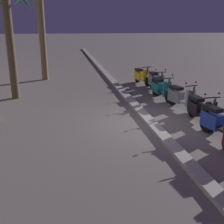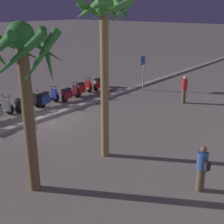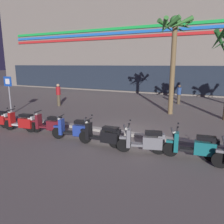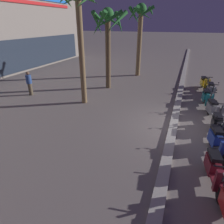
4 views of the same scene
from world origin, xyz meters
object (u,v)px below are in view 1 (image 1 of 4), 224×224
at_px(scooter_grey_mid_centre, 156,81).
at_px(palm_tree_mid_walkway, 40,6).
at_px(scooter_black_gap_after_mid, 200,109).
at_px(scooter_grey_last_in_row, 180,97).
at_px(palm_tree_near_sign, 7,7).
at_px(scooter_teal_far_back, 160,88).
at_px(scooter_yellow_mid_front, 141,76).
at_px(scooter_blue_second_in_line, 219,123).

distance_m(scooter_grey_mid_centre, palm_tree_mid_walkway, 7.85).
xyz_separation_m(scooter_black_gap_after_mid, scooter_grey_last_in_row, (1.68, 0.01, 0.01)).
bearing_deg(palm_tree_near_sign, palm_tree_mid_walkway, -14.01).
bearing_deg(palm_tree_mid_walkway, scooter_teal_far_back, -135.49).
bearing_deg(scooter_yellow_mid_front, scooter_blue_second_in_line, -179.34).
xyz_separation_m(scooter_black_gap_after_mid, palm_tree_mid_walkway, (8.84, 5.62, 3.75)).
height_order(scooter_teal_far_back, scooter_yellow_mid_front, scooter_teal_far_back).
distance_m(scooter_blue_second_in_line, scooter_grey_mid_centre, 6.28).
distance_m(scooter_black_gap_after_mid, scooter_grey_mid_centre, 4.90).
height_order(scooter_blue_second_in_line, scooter_teal_far_back, scooter_teal_far_back).
xyz_separation_m(scooter_blue_second_in_line, scooter_grey_last_in_row, (3.06, -0.12, -0.01)).
height_order(scooter_grey_last_in_row, palm_tree_near_sign, palm_tree_near_sign).
relative_size(scooter_blue_second_in_line, scooter_teal_far_back, 0.98).
height_order(scooter_blue_second_in_line, palm_tree_near_sign, palm_tree_near_sign).
bearing_deg(scooter_yellow_mid_front, palm_tree_mid_walkway, 67.48).
bearing_deg(palm_tree_mid_walkway, scooter_yellow_mid_front, -112.52).
bearing_deg(scooter_teal_far_back, scooter_black_gap_after_mid, -175.90).
height_order(scooter_grey_mid_centre, palm_tree_near_sign, palm_tree_near_sign).
xyz_separation_m(scooter_grey_last_in_row, scooter_grey_mid_centre, (3.22, -0.06, 0.01)).
bearing_deg(palm_tree_near_sign, scooter_grey_mid_centre, -86.56).
height_order(scooter_grey_mid_centre, scooter_yellow_mid_front, scooter_grey_mid_centre).
xyz_separation_m(scooter_teal_far_back, palm_tree_near_sign, (1.13, 6.47, 3.46)).
relative_size(scooter_blue_second_in_line, palm_tree_mid_walkway, 0.31).
height_order(scooter_grey_mid_centre, palm_tree_mid_walkway, palm_tree_mid_walkway).
xyz_separation_m(scooter_black_gap_after_mid, scooter_yellow_mid_front, (6.60, 0.22, -0.00)).
height_order(scooter_yellow_mid_front, palm_tree_near_sign, palm_tree_near_sign).
height_order(scooter_blue_second_in_line, scooter_grey_last_in_row, scooter_grey_last_in_row).
bearing_deg(scooter_grey_mid_centre, scooter_yellow_mid_front, 8.95).
bearing_deg(scooter_black_gap_after_mid, palm_tree_near_sign, 56.17).
bearing_deg(scooter_grey_mid_centre, palm_tree_near_sign, 93.44).
bearing_deg(palm_tree_near_sign, scooter_teal_far_back, -99.94).
height_order(scooter_grey_last_in_row, palm_tree_mid_walkway, palm_tree_mid_walkway).
bearing_deg(scooter_black_gap_after_mid, scooter_grey_last_in_row, 0.33).
distance_m(scooter_black_gap_after_mid, scooter_grey_last_in_row, 1.68).
xyz_separation_m(scooter_grey_mid_centre, scooter_yellow_mid_front, (1.70, 0.27, -0.02)).
relative_size(scooter_black_gap_after_mid, scooter_grey_mid_centre, 1.03).
height_order(scooter_yellow_mid_front, palm_tree_mid_walkway, palm_tree_mid_walkway).
bearing_deg(scooter_teal_far_back, scooter_grey_mid_centre, -10.70).
height_order(scooter_grey_last_in_row, scooter_grey_mid_centre, same).
relative_size(scooter_teal_far_back, palm_tree_near_sign, 0.35).
xyz_separation_m(scooter_grey_last_in_row, palm_tree_near_sign, (2.81, 6.70, 3.46)).
relative_size(scooter_grey_last_in_row, palm_tree_near_sign, 0.33).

